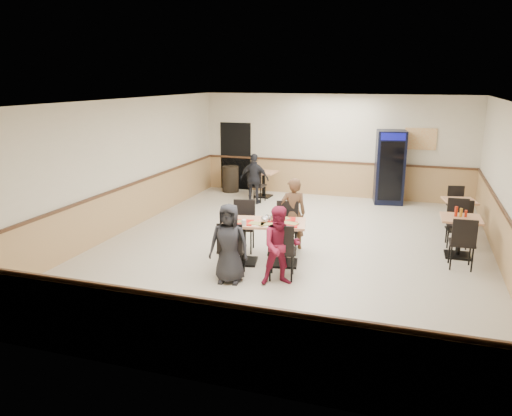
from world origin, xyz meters
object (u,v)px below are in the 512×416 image
(lone_diner, at_px, (254,179))
(side_table_far, at_px, (459,210))
(back_table, at_px, (264,180))
(trash_bin, at_px, (230,179))
(main_table, at_px, (264,236))
(diner_woman_left, at_px, (229,243))
(diner_woman_right, at_px, (281,246))
(side_table_near, at_px, (460,231))
(pepsi_cooler, at_px, (390,167))
(diner_man_opposite, at_px, (293,214))

(lone_diner, relative_size, side_table_far, 1.73)
(back_table, xyz_separation_m, trash_bin, (-1.19, 0.35, -0.11))
(main_table, relative_size, diner_woman_left, 1.20)
(diner_woman_right, relative_size, side_table_near, 1.72)
(diner_woman_right, bearing_deg, side_table_far, 30.43)
(pepsi_cooler, bearing_deg, diner_man_opposite, -118.40)
(diner_woman_left, relative_size, back_table, 1.81)
(lone_diner, bearing_deg, main_table, 111.37)
(pepsi_cooler, bearing_deg, side_table_far, -61.81)
(lone_diner, height_order, back_table, lone_diner)
(diner_woman_left, height_order, back_table, diner_woman_left)
(lone_diner, relative_size, pepsi_cooler, 0.69)
(side_table_far, bearing_deg, diner_woman_right, -125.79)
(main_table, relative_size, side_table_near, 2.08)
(diner_woman_right, relative_size, diner_man_opposite, 0.92)
(lone_diner, height_order, pepsi_cooler, pepsi_cooler)
(side_table_near, bearing_deg, diner_woman_right, -140.99)
(diner_woman_left, relative_size, diner_woman_right, 1.01)
(side_table_far, height_order, back_table, back_table)
(diner_woman_right, xyz_separation_m, pepsi_cooler, (1.37, 6.53, 0.34))
(diner_man_opposite, bearing_deg, side_table_far, -168.61)
(diner_man_opposite, height_order, trash_bin, diner_man_opposite)
(pepsi_cooler, bearing_deg, trash_bin, 171.28)
(diner_woman_right, relative_size, lone_diner, 0.97)
(diner_man_opposite, height_order, back_table, diner_man_opposite)
(back_table, bearing_deg, main_table, -72.73)
(diner_woman_right, distance_m, trash_bin, 7.33)
(main_table, distance_m, pepsi_cooler, 6.02)
(pepsi_cooler, relative_size, trash_bin, 2.55)
(main_table, distance_m, diner_man_opposite, 1.08)
(side_table_far, xyz_separation_m, pepsi_cooler, (-1.72, 2.25, 0.54))
(diner_man_opposite, distance_m, trash_bin, 5.59)
(diner_woman_right, bearing_deg, diner_man_opposite, 73.91)
(main_table, xyz_separation_m, diner_man_opposite, (0.31, 1.02, 0.19))
(trash_bin, bearing_deg, back_table, -16.43)
(diner_woman_left, distance_m, diner_woman_right, 0.89)
(pepsi_cooler, bearing_deg, diner_woman_right, -111.05)
(side_table_near, height_order, side_table_far, side_table_near)
(diner_woman_left, relative_size, side_table_far, 1.71)
(side_table_near, distance_m, back_table, 6.39)
(main_table, height_order, back_table, main_table)
(diner_man_opposite, xyz_separation_m, side_table_far, (3.34, 2.41, -0.26))
(back_table, bearing_deg, diner_woman_right, -70.24)
(side_table_far, height_order, pepsi_cooler, pepsi_cooler)
(main_table, bearing_deg, diner_man_opposite, 62.10)
(diner_woman_right, bearing_deg, pepsi_cooler, 54.40)
(main_table, height_order, lone_diner, lone_diner)
(diner_man_opposite, relative_size, side_table_far, 1.83)
(diner_man_opposite, height_order, lone_diner, diner_man_opposite)
(back_table, bearing_deg, diner_man_opposite, -65.41)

